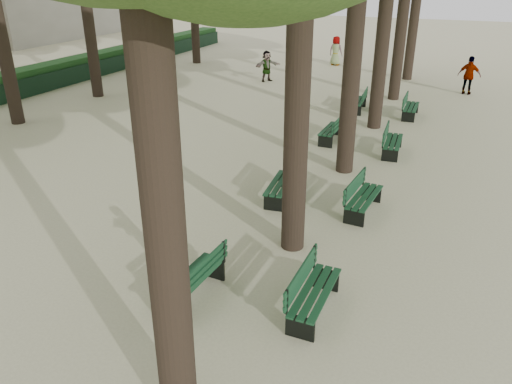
% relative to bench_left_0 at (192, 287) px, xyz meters
% --- Properties ---
extents(ground, '(120.00, 120.00, 0.00)m').
position_rel_bench_left_0_xyz_m(ground, '(-0.37, -0.39, -0.27)').
color(ground, '#C1BD92').
rests_on(ground, ground).
extents(bench_left_0, '(0.67, 1.83, 0.92)m').
position_rel_bench_left_0_xyz_m(bench_left_0, '(0.00, 0.00, 0.00)').
color(bench_left_0, black).
rests_on(bench_left_0, ground).
extents(bench_left_1, '(0.76, 1.85, 0.92)m').
position_rel_bench_left_0_xyz_m(bench_left_1, '(-0.00, 4.92, 0.00)').
color(bench_left_1, black).
rests_on(bench_left_1, ground).
extents(bench_left_2, '(0.60, 1.81, 0.92)m').
position_rel_bench_left_0_xyz_m(bench_left_2, '(0.00, 10.29, 0.00)').
color(bench_left_2, black).
rests_on(bench_left_2, ground).
extents(bench_left_3, '(0.70, 1.84, 0.92)m').
position_rel_bench_left_0_xyz_m(bench_left_3, '(-0.00, 14.80, 0.00)').
color(bench_left_3, black).
rests_on(bench_left_3, ground).
extents(bench_right_0, '(0.59, 1.81, 0.92)m').
position_rel_bench_left_0_xyz_m(bench_right_0, '(2.27, 0.50, 0.00)').
color(bench_right_0, black).
rests_on(bench_right_0, ground).
extents(bench_right_1, '(0.72, 1.84, 0.92)m').
position_rel_bench_left_0_xyz_m(bench_right_1, '(2.27, 4.93, 0.00)').
color(bench_right_1, black).
rests_on(bench_right_1, ground).
extents(bench_right_2, '(0.67, 1.83, 0.92)m').
position_rel_bench_left_0_xyz_m(bench_right_2, '(2.27, 9.74, 0.00)').
color(bench_right_2, black).
rests_on(bench_right_2, ground).
extents(bench_right_3, '(0.60, 1.81, 0.92)m').
position_rel_bench_left_0_xyz_m(bench_right_3, '(2.27, 14.65, 0.00)').
color(bench_right_3, black).
rests_on(bench_right_3, ground).
extents(man_with_map, '(0.67, 0.67, 1.52)m').
position_rel_bench_left_0_xyz_m(man_with_map, '(-0.56, 0.47, 0.49)').
color(man_with_map, black).
rests_on(man_with_map, ground).
extents(pedestrian_c, '(1.14, 0.57, 1.86)m').
position_rel_bench_left_0_xyz_m(pedestrian_c, '(4.35, 19.99, 0.66)').
color(pedestrian_c, '#262628').
rests_on(pedestrian_c, ground).
extents(pedestrian_e, '(1.20, 1.42, 1.66)m').
position_rel_bench_left_0_xyz_m(pedestrian_e, '(-5.98, 19.04, 0.56)').
color(pedestrian_e, '#262628').
rests_on(pedestrian_e, ground).
extents(pedestrian_d, '(0.93, 0.53, 1.80)m').
position_rel_bench_left_0_xyz_m(pedestrian_d, '(-3.73, 25.32, 0.63)').
color(pedestrian_d, '#262628').
rests_on(pedestrian_d, ground).
extents(fence, '(0.08, 42.00, 0.90)m').
position_rel_bench_left_0_xyz_m(fence, '(-15.37, 10.61, 0.18)').
color(fence, black).
rests_on(fence, ground).
extents(hedge, '(1.20, 42.00, 1.20)m').
position_rel_bench_left_0_xyz_m(hedge, '(-16.07, 10.61, 0.33)').
color(hedge, '#164017').
rests_on(hedge, ground).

